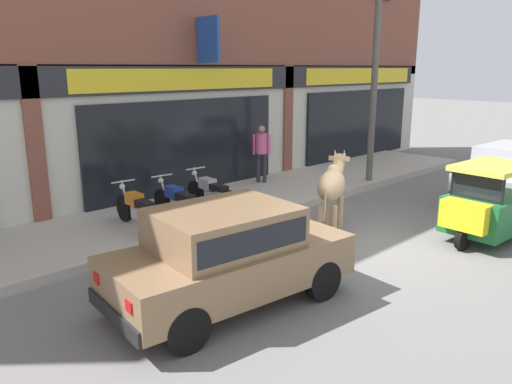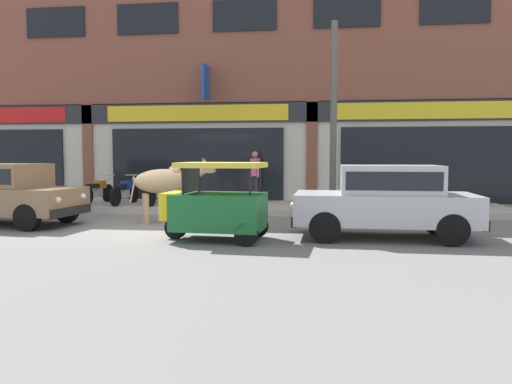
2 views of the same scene
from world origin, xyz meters
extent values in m
plane|color=slate|center=(0.00, 0.00, 0.00)|extent=(90.00, 90.00, 0.00)
cube|color=#B7AFA3|center=(0.00, 3.67, 0.09)|extent=(19.00, 2.94, 0.18)
cube|color=brown|center=(0.00, 5.42, 6.68)|extent=(23.00, 0.55, 7.20)
cube|color=beige|center=(0.00, 5.42, 1.70)|extent=(23.00, 0.55, 3.40)
cube|color=#28282D|center=(0.00, 5.10, 3.05)|extent=(22.08, 0.08, 0.64)
cube|color=brown|center=(-3.83, 5.12, 1.70)|extent=(0.36, 0.12, 3.40)
cube|color=black|center=(0.00, 5.09, 1.35)|extent=(5.83, 0.10, 2.40)
cube|color=yellow|center=(0.00, 5.07, 3.05)|extent=(6.13, 0.05, 0.52)
cube|color=brown|center=(3.83, 5.12, 1.70)|extent=(0.36, 0.12, 3.40)
cube|color=black|center=(7.67, 5.09, 1.35)|extent=(5.83, 0.10, 2.40)
cube|color=yellow|center=(7.67, 5.07, 3.05)|extent=(6.13, 0.05, 0.52)
cube|color=black|center=(-4.89, 5.11, 6.17)|extent=(2.09, 0.06, 1.00)
cube|color=black|center=(-1.63, 5.11, 6.17)|extent=(2.09, 0.06, 1.00)
cube|color=black|center=(1.63, 5.11, 6.17)|extent=(2.09, 0.06, 1.00)
cube|color=black|center=(4.89, 5.11, 6.17)|extent=(2.09, 0.06, 1.00)
cube|color=black|center=(8.15, 5.11, 6.17)|extent=(2.09, 0.06, 1.00)
cube|color=#1E479E|center=(0.42, 4.69, 4.00)|extent=(0.08, 0.80, 1.10)
ellipsoid|color=tan|center=(0.30, 0.68, 1.02)|extent=(1.48, 1.13, 0.60)
sphere|color=tan|center=(0.54, 0.81, 1.25)|extent=(0.32, 0.32, 0.32)
cylinder|color=tan|center=(0.61, 1.01, 0.36)|extent=(0.12, 0.12, 0.72)
cylinder|color=tan|center=(0.75, 0.76, 0.36)|extent=(0.12, 0.12, 0.72)
cylinder|color=tan|center=(-0.15, 0.59, 0.36)|extent=(0.12, 0.12, 0.72)
cylinder|color=tan|center=(-0.02, 0.34, 0.36)|extent=(0.12, 0.12, 0.72)
cylinder|color=tan|center=(1.02, 1.07, 1.17)|extent=(0.52, 0.43, 0.43)
cube|color=tan|center=(1.24, 1.19, 1.34)|extent=(0.42, 0.37, 0.26)
cube|color=#957A57|center=(1.40, 1.28, 1.30)|extent=(0.20, 0.21, 0.14)
cone|color=beige|center=(1.16, 1.26, 1.52)|extent=(0.13, 0.10, 0.19)
cone|color=beige|center=(1.26, 1.09, 1.52)|extent=(0.13, 0.10, 0.19)
cube|color=tan|center=(1.10, 1.30, 1.40)|extent=(0.10, 0.14, 0.10)
cube|color=tan|center=(1.25, 1.01, 1.40)|extent=(0.10, 0.14, 0.10)
cylinder|color=tan|center=(-0.35, 0.32, 0.80)|extent=(0.16, 0.11, 0.60)
cylinder|color=black|center=(4.24, -1.74, 0.30)|extent=(0.60, 0.19, 0.60)
cylinder|color=black|center=(4.27, -0.30, 0.30)|extent=(0.60, 0.19, 0.60)
cylinder|color=black|center=(6.54, -1.78, 0.30)|extent=(0.60, 0.19, 0.60)
cylinder|color=black|center=(6.57, -0.34, 0.30)|extent=(0.60, 0.19, 0.60)
cube|color=#B2B5BA|center=(5.41, -1.04, 0.60)|extent=(3.53, 1.66, 0.60)
cube|color=#B2B5BA|center=(5.51, -1.04, 1.18)|extent=(1.92, 1.47, 0.56)
cube|color=black|center=(5.51, -1.04, 1.18)|extent=(1.77, 1.49, 0.35)
cube|color=black|center=(3.68, -1.01, 0.38)|extent=(0.15, 1.52, 0.20)
cube|color=black|center=(7.14, -1.07, 0.38)|extent=(0.15, 1.52, 0.20)
sphere|color=silver|center=(3.64, -1.49, 0.68)|extent=(0.14, 0.14, 0.14)
sphere|color=silver|center=(3.65, -0.53, 0.68)|extent=(0.14, 0.14, 0.14)
cube|color=red|center=(7.15, -1.56, 0.70)|extent=(0.03, 0.16, 0.14)
cube|color=red|center=(7.17, -0.57, 0.70)|extent=(0.03, 0.16, 0.14)
cylinder|color=black|center=(-2.05, 0.31, 0.30)|extent=(0.62, 0.24, 0.60)
cylinder|color=black|center=(-2.20, -1.12, 0.30)|extent=(0.62, 0.24, 0.60)
cube|color=#846647|center=(-3.27, -0.28, 0.60)|extent=(3.65, 1.95, 0.60)
cube|color=#846647|center=(-3.37, -0.27, 1.18)|extent=(2.04, 1.63, 0.56)
cube|color=black|center=(-3.37, -0.27, 1.18)|extent=(1.89, 1.63, 0.35)
cube|color=black|center=(-1.55, -0.46, 0.38)|extent=(0.28, 1.52, 0.20)
sphere|color=silver|center=(-1.47, 0.01, 0.68)|extent=(0.14, 0.14, 0.14)
sphere|color=silver|center=(-1.57, -0.94, 0.68)|extent=(0.14, 0.14, 0.14)
cylinder|color=black|center=(1.31, -1.66, 0.22)|extent=(0.45, 0.15, 0.44)
cylinder|color=black|center=(2.83, -2.27, 0.22)|extent=(0.45, 0.15, 0.44)
cylinder|color=black|center=(2.89, -1.23, 0.22)|extent=(0.45, 0.15, 0.44)
cube|color=#19602D|center=(2.21, -1.71, 0.57)|extent=(1.78, 1.27, 0.70)
cube|color=yellow|center=(1.31, -1.66, 0.67)|extent=(0.41, 0.89, 0.52)
cylinder|color=black|center=(1.61, -2.17, 1.19)|extent=(0.04, 0.04, 0.55)
cylinder|color=black|center=(1.67, -1.18, 1.19)|extent=(0.04, 0.04, 0.55)
cylinder|color=black|center=(2.89, -2.25, 1.19)|extent=(0.04, 0.04, 0.55)
cylinder|color=black|center=(2.95, -1.27, 1.19)|extent=(0.04, 0.04, 0.55)
cube|color=#DBCC42|center=(2.26, -1.72, 1.47)|extent=(1.68, 1.20, 0.10)
cube|color=black|center=(1.64, -1.68, 1.19)|extent=(0.09, 0.93, 0.50)
cylinder|color=black|center=(-2.60, 3.88, 0.46)|extent=(0.14, 0.57, 0.56)
cylinder|color=black|center=(-2.67, 2.63, 0.46)|extent=(0.14, 0.57, 0.56)
cube|color=#B2B5BA|center=(-2.64, 3.23, 0.50)|extent=(0.22, 0.33, 0.24)
cube|color=orange|center=(-2.63, 3.39, 0.76)|extent=(0.26, 0.41, 0.24)
cube|color=black|center=(-2.65, 2.99, 0.74)|extent=(0.25, 0.53, 0.12)
cylinder|color=#B2B5BA|center=(-2.60, 3.82, 0.76)|extent=(0.06, 0.27, 0.59)
cylinder|color=#B2B5BA|center=(-2.60, 3.86, 1.04)|extent=(0.52, 0.06, 0.03)
sphere|color=silver|center=(-2.59, 3.92, 0.92)|extent=(0.12, 0.12, 0.12)
cylinder|color=#B2B5BA|center=(-2.77, 2.88, 0.42)|extent=(0.09, 0.48, 0.06)
cylinder|color=black|center=(-1.70, 3.79, 0.46)|extent=(0.13, 0.56, 0.56)
cylinder|color=black|center=(-1.76, 2.54, 0.46)|extent=(0.13, 0.56, 0.56)
cube|color=#B2B5BA|center=(-1.73, 3.15, 0.50)|extent=(0.21, 0.33, 0.24)
cube|color=navy|center=(-1.72, 3.31, 0.76)|extent=(0.26, 0.41, 0.24)
cube|color=black|center=(-1.74, 2.91, 0.74)|extent=(0.24, 0.53, 0.12)
cylinder|color=#B2B5BA|center=(-1.70, 3.73, 0.76)|extent=(0.05, 0.27, 0.59)
cylinder|color=#B2B5BA|center=(-1.70, 3.77, 1.04)|extent=(0.52, 0.06, 0.03)
sphere|color=silver|center=(-1.70, 3.83, 0.92)|extent=(0.12, 0.12, 0.12)
cylinder|color=#B2B5BA|center=(-1.86, 2.79, 0.42)|extent=(0.08, 0.48, 0.06)
cylinder|color=black|center=(-0.68, 3.93, 0.46)|extent=(0.13, 0.56, 0.56)
cylinder|color=black|center=(-0.74, 2.68, 0.46)|extent=(0.13, 0.56, 0.56)
cube|color=#B2B5BA|center=(-0.71, 3.28, 0.50)|extent=(0.22, 0.33, 0.24)
cube|color=#A8AAB2|center=(-0.70, 3.44, 0.76)|extent=(0.26, 0.41, 0.24)
cube|color=black|center=(-0.72, 3.04, 0.74)|extent=(0.24, 0.53, 0.12)
cylinder|color=#B2B5BA|center=(-0.68, 3.87, 0.76)|extent=(0.05, 0.27, 0.59)
cylinder|color=#B2B5BA|center=(-0.68, 3.91, 1.04)|extent=(0.52, 0.06, 0.03)
sphere|color=silver|center=(-0.67, 3.97, 0.92)|extent=(0.12, 0.12, 0.12)
cylinder|color=#B2B5BA|center=(-0.83, 2.93, 0.42)|extent=(0.08, 0.48, 0.06)
cylinder|color=#2D2D33|center=(2.01, 4.55, 0.59)|extent=(0.11, 0.11, 0.82)
cylinder|color=#2D2D33|center=(2.11, 4.40, 0.59)|extent=(0.11, 0.11, 0.82)
cylinder|color=#DB5B93|center=(2.06, 4.48, 1.28)|extent=(0.32, 0.32, 0.56)
cylinder|color=#DB5B93|center=(1.94, 4.65, 1.25)|extent=(0.08, 0.08, 0.56)
cylinder|color=#DB5B93|center=(2.18, 4.30, 1.25)|extent=(0.08, 0.08, 0.56)
sphere|color=tan|center=(2.06, 4.48, 1.68)|extent=(0.20, 0.20, 0.20)
cylinder|color=#595651|center=(4.46, 2.50, 2.70)|extent=(0.18, 0.18, 5.03)
camera|label=1|loc=(-7.63, -5.32, 3.34)|focal=35.00mm
camera|label=2|loc=(4.20, -11.16, 1.66)|focal=35.00mm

